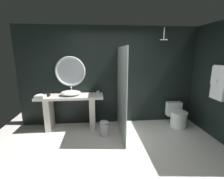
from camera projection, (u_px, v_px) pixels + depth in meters
name	position (u px, v px, depth m)	size (l,w,h in m)	color
ground_plane	(120.00, 166.00, 2.78)	(5.76, 5.76, 0.00)	silver
back_wall_panel	(111.00, 76.00, 4.33)	(4.80, 0.10, 2.60)	black
side_wall_right	(224.00, 82.00, 3.44)	(0.10, 2.47, 2.60)	black
vanity_counter	(71.00, 108.00, 4.08)	(1.64, 0.52, 0.88)	silver
vessel_sink	(71.00, 93.00, 4.00)	(0.51, 0.42, 0.20)	white
tumbler_cup	(98.00, 93.00, 4.10)	(0.08, 0.08, 0.09)	silver
tissue_box	(47.00, 95.00, 3.92)	(0.15, 0.12, 0.07)	black
round_wall_mirror	(70.00, 71.00, 4.11)	(0.78, 0.06, 0.78)	silver
shower_glass_panel	(121.00, 92.00, 3.69)	(0.02, 1.37, 2.06)	silver
rain_shower_head	(164.00, 39.00, 3.77)	(0.18, 0.18, 0.29)	silver
hanging_bathrobe	(220.00, 81.00, 3.35)	(0.20, 0.51, 0.80)	silver
toilet	(177.00, 116.00, 4.30)	(0.43, 0.63, 0.58)	white
waste_bin	(104.00, 128.00, 3.78)	(0.21, 0.21, 0.37)	silver
folded_hand_towel	(40.00, 97.00, 3.78)	(0.22, 0.20, 0.07)	white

